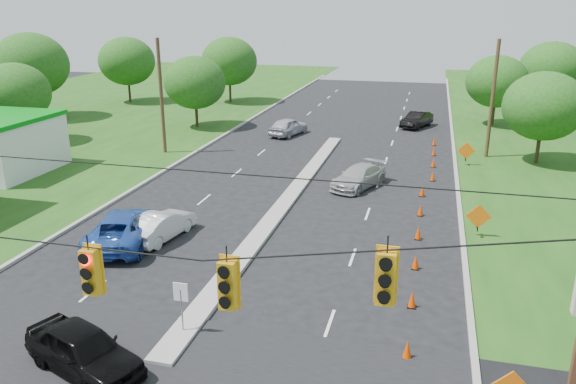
# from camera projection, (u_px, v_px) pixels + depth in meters

# --- Properties ---
(curb_left) EXTENTS (0.25, 110.00, 0.16)m
(curb_left) POSITION_uv_depth(u_px,v_px,m) (193.00, 155.00, 44.72)
(curb_left) COLOR gray
(curb_left) RESTS_ON ground
(curb_right) EXTENTS (0.25, 110.00, 0.16)m
(curb_right) POSITION_uv_depth(u_px,v_px,m) (456.00, 172.00, 39.95)
(curb_right) COLOR gray
(curb_right) RESTS_ON ground
(median) EXTENTS (1.00, 34.00, 0.18)m
(median) POSITION_uv_depth(u_px,v_px,m) (287.00, 201.00, 34.07)
(median) COLOR gray
(median) RESTS_ON ground
(median_sign) EXTENTS (0.55, 0.06, 2.05)m
(median_sign) POSITION_uv_depth(u_px,v_px,m) (181.00, 298.00, 19.82)
(median_sign) COLOR gray
(median_sign) RESTS_ON ground
(signal_span) EXTENTS (25.60, 0.32, 9.00)m
(signal_span) POSITION_uv_depth(u_px,v_px,m) (34.00, 308.00, 12.29)
(signal_span) COLOR #422D1C
(signal_span) RESTS_ON ground
(utility_pole_far_left) EXTENTS (0.28, 0.28, 9.00)m
(utility_pole_far_left) POSITION_uv_depth(u_px,v_px,m) (161.00, 97.00, 43.87)
(utility_pole_far_left) COLOR #422D1C
(utility_pole_far_left) RESTS_ON ground
(utility_pole_far_right) EXTENTS (0.28, 0.28, 9.00)m
(utility_pole_far_right) POSITION_uv_depth(u_px,v_px,m) (492.00, 100.00, 42.57)
(utility_pole_far_right) COLOR #422D1C
(utility_pole_far_right) RESTS_ON ground
(cone_1) EXTENTS (0.32, 0.32, 0.70)m
(cone_1) POSITION_uv_depth(u_px,v_px,m) (407.00, 349.00, 18.76)
(cone_1) COLOR #EB3C00
(cone_1) RESTS_ON ground
(cone_2) EXTENTS (0.32, 0.32, 0.70)m
(cone_2) POSITION_uv_depth(u_px,v_px,m) (412.00, 299.00, 21.98)
(cone_2) COLOR #EB3C00
(cone_2) RESTS_ON ground
(cone_3) EXTENTS (0.32, 0.32, 0.70)m
(cone_3) POSITION_uv_depth(u_px,v_px,m) (416.00, 262.00, 25.19)
(cone_3) COLOR #EB3C00
(cone_3) RESTS_ON ground
(cone_4) EXTENTS (0.32, 0.32, 0.70)m
(cone_4) POSITION_uv_depth(u_px,v_px,m) (418.00, 233.00, 28.41)
(cone_4) COLOR #EB3C00
(cone_4) RESTS_ON ground
(cone_5) EXTENTS (0.32, 0.32, 0.70)m
(cone_5) POSITION_uv_depth(u_px,v_px,m) (420.00, 210.00, 31.63)
(cone_5) COLOR #EB3C00
(cone_5) RESTS_ON ground
(cone_6) EXTENTS (0.32, 0.32, 0.70)m
(cone_6) POSITION_uv_depth(u_px,v_px,m) (422.00, 191.00, 34.85)
(cone_6) COLOR #EB3C00
(cone_6) RESTS_ON ground
(cone_7) EXTENTS (0.32, 0.32, 0.70)m
(cone_7) POSITION_uv_depth(u_px,v_px,m) (433.00, 176.00, 37.92)
(cone_7) COLOR #EB3C00
(cone_7) RESTS_ON ground
(cone_8) EXTENTS (0.32, 0.32, 0.70)m
(cone_8) POSITION_uv_depth(u_px,v_px,m) (433.00, 163.00, 41.14)
(cone_8) COLOR #EB3C00
(cone_8) RESTS_ON ground
(cone_9) EXTENTS (0.32, 0.32, 0.70)m
(cone_9) POSITION_uv_depth(u_px,v_px,m) (434.00, 151.00, 44.36)
(cone_9) COLOR #EB3C00
(cone_9) RESTS_ON ground
(cone_10) EXTENTS (0.32, 0.32, 0.70)m
(cone_10) POSITION_uv_depth(u_px,v_px,m) (434.00, 141.00, 47.57)
(cone_10) COLOR #EB3C00
(cone_10) RESTS_ON ground
(work_sign_1) EXTENTS (1.27, 0.58, 1.37)m
(work_sign_1) POSITION_uv_depth(u_px,v_px,m) (478.00, 217.00, 28.41)
(work_sign_1) COLOR black
(work_sign_1) RESTS_ON ground
(work_sign_2) EXTENTS (1.27, 0.58, 1.37)m
(work_sign_2) POSITION_uv_depth(u_px,v_px,m) (466.00, 152.00, 41.28)
(work_sign_2) COLOR black
(work_sign_2) RESTS_ON ground
(tree_2) EXTENTS (5.88, 5.88, 6.86)m
(tree_2) POSITION_uv_depth(u_px,v_px,m) (15.00, 93.00, 47.11)
(tree_2) COLOR black
(tree_2) RESTS_ON ground
(tree_3) EXTENTS (7.56, 7.56, 8.82)m
(tree_3) POSITION_uv_depth(u_px,v_px,m) (31.00, 65.00, 57.33)
(tree_3) COLOR black
(tree_3) RESTS_ON ground
(tree_4) EXTENTS (6.72, 6.72, 7.84)m
(tree_4) POSITION_uv_depth(u_px,v_px,m) (127.00, 61.00, 67.61)
(tree_4) COLOR black
(tree_4) RESTS_ON ground
(tree_5) EXTENTS (5.88, 5.88, 6.86)m
(tree_5) POSITION_uv_depth(u_px,v_px,m) (195.00, 83.00, 53.47)
(tree_5) COLOR black
(tree_5) RESTS_ON ground
(tree_6) EXTENTS (6.72, 6.72, 7.84)m
(tree_6) POSITION_uv_depth(u_px,v_px,m) (229.00, 61.00, 67.54)
(tree_6) COLOR black
(tree_6) RESTS_ON ground
(tree_9) EXTENTS (5.88, 5.88, 6.86)m
(tree_9) POSITION_uv_depth(u_px,v_px,m) (544.00, 106.00, 40.87)
(tree_9) COLOR black
(tree_9) RESTS_ON ground
(tree_11) EXTENTS (6.72, 6.72, 7.84)m
(tree_11) POSITION_uv_depth(u_px,v_px,m) (551.00, 69.00, 59.03)
(tree_11) COLOR black
(tree_11) RESTS_ON ground
(tree_12) EXTENTS (5.88, 5.88, 6.86)m
(tree_12) POSITION_uv_depth(u_px,v_px,m) (497.00, 82.00, 54.21)
(tree_12) COLOR black
(tree_12) RESTS_ON ground
(black_sedan) EXTENTS (4.90, 3.37, 1.55)m
(black_sedan) POSITION_uv_depth(u_px,v_px,m) (84.00, 350.00, 18.01)
(black_sedan) COLOR black
(black_sedan) RESTS_ON ground
(white_sedan) EXTENTS (2.19, 4.51, 1.42)m
(white_sedan) POSITION_uv_depth(u_px,v_px,m) (162.00, 225.00, 28.43)
(white_sedan) COLOR silver
(white_sedan) RESTS_ON ground
(blue_pickup) EXTENTS (4.02, 6.39, 1.64)m
(blue_pickup) POSITION_uv_depth(u_px,v_px,m) (124.00, 228.00, 27.82)
(blue_pickup) COLOR #244BA4
(blue_pickup) RESTS_ON ground
(silver_car_far) EXTENTS (3.70, 5.26, 1.41)m
(silver_car_far) POSITION_uv_depth(u_px,v_px,m) (359.00, 177.00, 36.52)
(silver_car_far) COLOR #A4A4A4
(silver_car_far) RESTS_ON ground
(silver_car_oncoming) EXTENTS (3.15, 5.07, 1.61)m
(silver_car_oncoming) POSITION_uv_depth(u_px,v_px,m) (288.00, 126.00, 51.32)
(silver_car_oncoming) COLOR #AEACBA
(silver_car_oncoming) RESTS_ON ground
(dark_car_receding) EXTENTS (3.17, 4.81, 1.50)m
(dark_car_receding) POSITION_uv_depth(u_px,v_px,m) (417.00, 120.00, 54.65)
(dark_car_receding) COLOR black
(dark_car_receding) RESTS_ON ground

